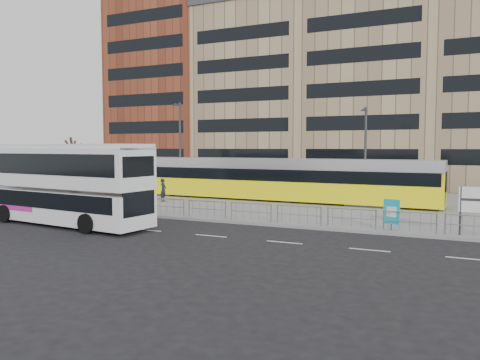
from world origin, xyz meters
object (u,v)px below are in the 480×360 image
at_px(double_decker_bus, 64,181).
at_px(lamp_post_east, 365,152).
at_px(traffic_light_west, 135,184).
at_px(ad_panel, 392,212).
at_px(lamp_post_west, 180,145).
at_px(bare_tree, 72,136).
at_px(pedestrian, 163,190).
at_px(tram, 255,179).

xyz_separation_m(double_decker_bus, lamp_post_east, (14.69, 15.70, 1.68)).
bearing_deg(traffic_light_west, ad_panel, 1.34).
distance_m(lamp_post_west, bare_tree, 11.23).
height_order(lamp_post_east, bare_tree, bare_tree).
bearing_deg(pedestrian, lamp_post_east, -84.72).
relative_size(double_decker_bus, traffic_light_west, 3.91).
distance_m(ad_panel, bare_tree, 32.25).
bearing_deg(double_decker_bus, pedestrian, 99.68).
height_order(pedestrian, lamp_post_east, lamp_post_east).
distance_m(pedestrian, lamp_post_east, 16.27).
bearing_deg(pedestrian, tram, -64.04).
height_order(double_decker_bus, ad_panel, double_decker_bus).
xyz_separation_m(ad_panel, lamp_post_west, (-19.69, 10.42, 3.62)).
relative_size(traffic_light_west, lamp_post_east, 0.42).
height_order(ad_panel, lamp_post_east, lamp_post_east).
xyz_separation_m(traffic_light_west, lamp_post_west, (-3.04, 10.60, 2.62)).
height_order(traffic_light_west, bare_tree, bare_tree).
bearing_deg(ad_panel, tram, 155.17).
bearing_deg(pedestrian, lamp_post_west, 3.63).
bearing_deg(double_decker_bus, traffic_light_west, 82.30).
relative_size(double_decker_bus, ad_panel, 7.30).
bearing_deg(lamp_post_east, lamp_post_west, -179.80).
relative_size(ad_panel, traffic_light_west, 0.54).
bearing_deg(double_decker_bus, lamp_post_east, 53.29).
height_order(ad_panel, traffic_light_west, traffic_light_west).
distance_m(tram, pedestrian, 7.77).
relative_size(pedestrian, lamp_post_east, 0.25).
bearing_deg(pedestrian, ad_panel, -118.86).
relative_size(ad_panel, bare_tree, 0.22).
bearing_deg(ad_panel, traffic_light_west, -163.42).
height_order(tram, traffic_light_west, tram).
bearing_deg(double_decker_bus, lamp_post_west, 102.85).
bearing_deg(lamp_post_west, lamp_post_east, 0.20).
bearing_deg(bare_tree, lamp_post_east, 3.81).
distance_m(traffic_light_west, bare_tree, 16.99).
bearing_deg(double_decker_bus, bare_tree, 139.14).
relative_size(double_decker_bus, lamp_post_west, 1.44).
xyz_separation_m(tram, lamp_post_east, (9.15, -0.20, 2.35)).
bearing_deg(tram, ad_panel, -38.57).
bearing_deg(traffic_light_west, bare_tree, 148.62).
distance_m(pedestrian, bare_tree, 13.24).
bearing_deg(tram, lamp_post_west, -175.77).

